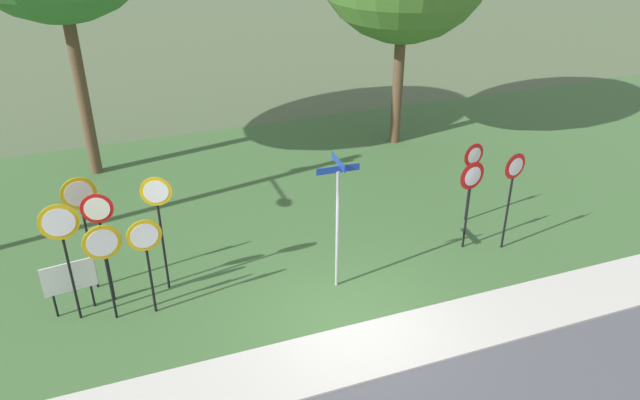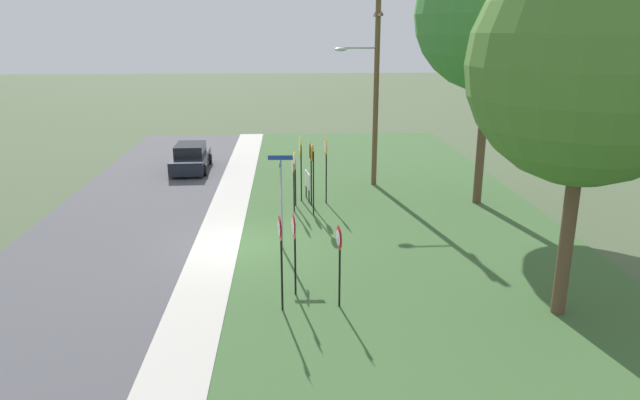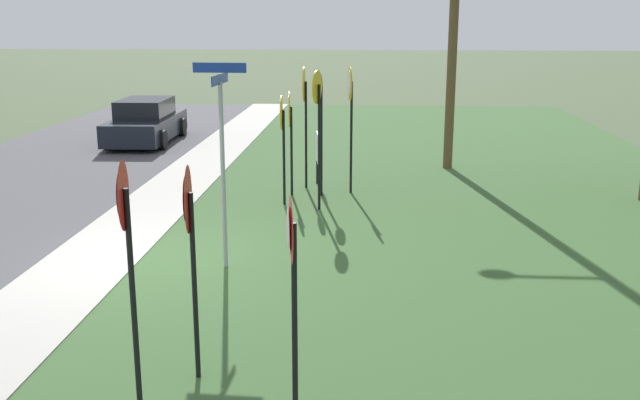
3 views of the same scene
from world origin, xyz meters
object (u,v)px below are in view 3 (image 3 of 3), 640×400
at_px(stop_sign_near_right, 290,120).
at_px(yield_sign_near_right, 125,232).
at_px(stop_sign_far_right, 320,109).
at_px(parked_hatchback_near, 146,123).
at_px(yield_sign_far_left, 291,258).
at_px(stop_sign_near_left, 305,99).
at_px(stop_sign_far_center, 350,102).
at_px(stop_sign_far_left, 282,126).
at_px(street_name_post, 222,150).
at_px(yield_sign_near_left, 189,222).
at_px(notice_board, 318,152).
at_px(stop_sign_center_tall, 318,110).

height_order(stop_sign_near_right, yield_sign_near_right, yield_sign_near_right).
distance_m(stop_sign_near_right, stop_sign_far_right, 0.71).
height_order(yield_sign_near_right, parked_hatchback_near, yield_sign_near_right).
bearing_deg(yield_sign_near_right, yield_sign_far_left, 84.69).
height_order(stop_sign_near_left, yield_sign_far_left, stop_sign_near_left).
distance_m(stop_sign_far_center, yield_sign_near_right, 9.94).
relative_size(stop_sign_near_right, stop_sign_far_left, 1.00).
bearing_deg(yield_sign_far_left, stop_sign_near_left, 174.56).
distance_m(yield_sign_far_left, street_name_post, 4.70).
relative_size(stop_sign_far_left, stop_sign_far_center, 0.82).
bearing_deg(yield_sign_far_left, yield_sign_near_right, -95.36).
distance_m(yield_sign_near_left, yield_sign_far_left, 1.42).
height_order(stop_sign_far_center, parked_hatchback_near, stop_sign_far_center).
xyz_separation_m(stop_sign_near_left, stop_sign_far_left, (1.55, -0.33, -0.38)).
distance_m(stop_sign_near_right, parked_hatchback_near, 8.84).
xyz_separation_m(stop_sign_far_left, yield_sign_far_left, (8.51, 1.10, 0.01)).
bearing_deg(stop_sign_near_left, stop_sign_far_right, 27.02).
height_order(stop_sign_far_left, yield_sign_near_right, yield_sign_near_right).
bearing_deg(stop_sign_near_right, yield_sign_far_left, -0.84).
xyz_separation_m(stop_sign_near_left, notice_board, (-0.08, 0.30, -1.23)).
distance_m(stop_sign_far_left, stop_sign_center_tall, 0.95).
relative_size(stop_sign_far_left, yield_sign_near_left, 0.97).
height_order(yield_sign_near_right, notice_board, yield_sign_near_right).
height_order(stop_sign_far_center, yield_sign_near_right, stop_sign_far_center).
xyz_separation_m(stop_sign_center_tall, yield_sign_far_left, (8.11, 0.32, -0.37)).
bearing_deg(stop_sign_far_right, yield_sign_near_right, -0.39).
bearing_deg(stop_sign_far_left, yield_sign_near_left, -4.78).
bearing_deg(street_name_post, yield_sign_near_left, 8.13).
bearing_deg(street_name_post, parked_hatchback_near, -155.19).
relative_size(stop_sign_far_left, yield_sign_far_left, 1.01).
height_order(stop_sign_far_left, stop_sign_far_center, stop_sign_far_center).
distance_m(yield_sign_near_left, street_name_post, 3.66).
height_order(stop_sign_center_tall, yield_sign_near_right, stop_sign_center_tall).
relative_size(yield_sign_near_left, yield_sign_far_left, 1.05).
bearing_deg(stop_sign_far_right, stop_sign_far_left, -35.27).
xyz_separation_m(stop_sign_near_left, street_name_post, (5.61, -0.77, -0.16)).
bearing_deg(stop_sign_far_left, stop_sign_far_center, 125.39).
distance_m(stop_sign_far_left, yield_sign_near_right, 8.64).
height_order(yield_sign_near_right, street_name_post, street_name_post).
bearing_deg(stop_sign_far_right, street_name_post, -6.88).
relative_size(stop_sign_near_left, stop_sign_center_tall, 0.98).
bearing_deg(stop_sign_center_tall, stop_sign_near_left, -156.14).
height_order(yield_sign_near_left, yield_sign_far_left, yield_sign_near_left).
bearing_deg(stop_sign_near_left, street_name_post, -9.86).
relative_size(stop_sign_near_right, street_name_post, 0.72).
bearing_deg(street_name_post, notice_board, 171.67).
xyz_separation_m(stop_sign_near_left, yield_sign_near_right, (10.17, -0.76, -0.12)).
bearing_deg(yield_sign_near_left, notice_board, 168.13).
bearing_deg(stop_sign_center_tall, notice_board, -164.98).
bearing_deg(stop_sign_far_left, street_name_post, -10.42).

